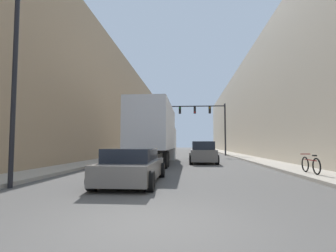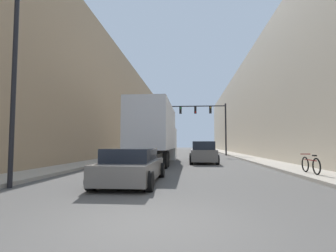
# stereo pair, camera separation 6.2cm
# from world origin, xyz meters

# --- Properties ---
(ground_plane) EXTENTS (200.00, 200.00, 0.00)m
(ground_plane) POSITION_xyz_m (0.00, 0.00, 0.00)
(ground_plane) COLOR #565451
(sidewalk_right) EXTENTS (2.12, 80.00, 0.15)m
(sidewalk_right) POSITION_xyz_m (6.48, 30.00, 0.07)
(sidewalk_right) COLOR #B2A899
(sidewalk_right) RESTS_ON ground
(sidewalk_left) EXTENTS (2.12, 80.00, 0.15)m
(sidewalk_left) POSITION_xyz_m (-6.48, 30.00, 0.07)
(sidewalk_left) COLOR #B2A899
(sidewalk_left) RESTS_ON ground
(building_right) EXTENTS (6.00, 80.00, 12.02)m
(building_right) POSITION_xyz_m (10.54, 30.00, 6.01)
(building_right) COLOR beige
(building_right) RESTS_ON ground
(building_left) EXTENTS (6.00, 80.00, 12.71)m
(building_left) POSITION_xyz_m (-10.54, 30.00, 6.36)
(building_left) COLOR tan
(building_left) RESTS_ON ground
(semi_truck) EXTENTS (2.55, 11.58, 4.25)m
(semi_truck) POSITION_xyz_m (-1.87, 15.34, 2.35)
(semi_truck) COLOR silver
(semi_truck) RESTS_ON ground
(sedan_car) EXTENTS (2.07, 4.74, 1.30)m
(sedan_car) POSITION_xyz_m (-1.44, 5.10, 0.63)
(sedan_car) COLOR slate
(sedan_car) RESTS_ON ground
(suv_car) EXTENTS (2.10, 4.40, 1.65)m
(suv_car) POSITION_xyz_m (1.72, 15.68, 0.78)
(suv_car) COLOR slate
(suv_car) RESTS_ON ground
(traffic_signal_gantry) EXTENTS (7.77, 0.35, 6.62)m
(traffic_signal_gantry) POSITION_xyz_m (3.16, 29.06, 4.78)
(traffic_signal_gantry) COLOR black
(traffic_signal_gantry) RESTS_ON ground
(street_lamp) EXTENTS (0.44, 0.44, 6.93)m
(street_lamp) POSITION_xyz_m (-5.27, 3.69, 4.43)
(street_lamp) COLOR black
(street_lamp) RESTS_ON ground
(parked_bicycle) EXTENTS (0.44, 1.83, 0.86)m
(parked_bicycle) POSITION_xyz_m (6.10, 7.61, 0.53)
(parked_bicycle) COLOR black
(parked_bicycle) RESTS_ON sidewalk_right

